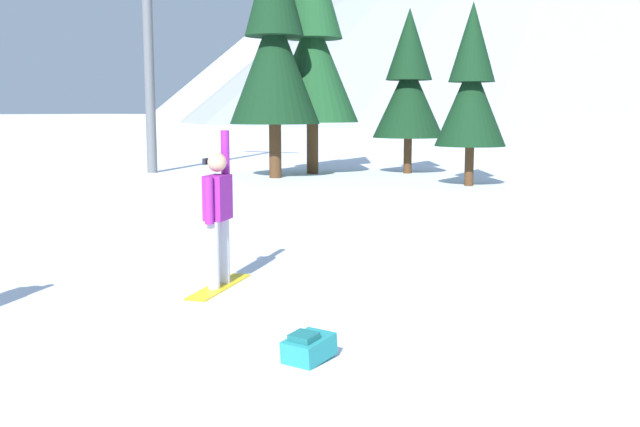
{
  "coord_description": "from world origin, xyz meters",
  "views": [
    {
      "loc": [
        3.44,
        -3.54,
        2.23
      ],
      "look_at": [
        -0.68,
        4.2,
        1.0
      ],
      "focal_mm": 41.17,
      "sensor_mm": 36.0,
      "label": 1
    }
  ],
  "objects_px": {
    "pine_tree_tall": "(312,45)",
    "pine_tree_broad": "(274,43)",
    "snowboarder_midground": "(218,214)",
    "backpack_teal": "(309,347)",
    "pine_tree_short": "(409,84)",
    "pine_tree_leaning": "(471,86)"
  },
  "relations": [
    {
      "from": "snowboarder_midground",
      "to": "pine_tree_short",
      "type": "xyz_separation_m",
      "value": [
        -4.18,
        17.32,
        2.23
      ]
    },
    {
      "from": "snowboarder_midground",
      "to": "pine_tree_broad",
      "type": "height_order",
      "value": "pine_tree_broad"
    },
    {
      "from": "pine_tree_tall",
      "to": "pine_tree_leaning",
      "type": "bearing_deg",
      "value": -14.5
    },
    {
      "from": "pine_tree_leaning",
      "to": "pine_tree_short",
      "type": "bearing_deg",
      "value": 134.38
    },
    {
      "from": "pine_tree_tall",
      "to": "pine_tree_broad",
      "type": "bearing_deg",
      "value": -98.3
    },
    {
      "from": "pine_tree_broad",
      "to": "pine_tree_leaning",
      "type": "height_order",
      "value": "pine_tree_broad"
    },
    {
      "from": "pine_tree_short",
      "to": "pine_tree_tall",
      "type": "distance_m",
      "value": 3.68
    },
    {
      "from": "backpack_teal",
      "to": "pine_tree_short",
      "type": "distance_m",
      "value": 20.51
    },
    {
      "from": "pine_tree_tall",
      "to": "pine_tree_short",
      "type": "bearing_deg",
      "value": 30.17
    },
    {
      "from": "pine_tree_leaning",
      "to": "pine_tree_short",
      "type": "xyz_separation_m",
      "value": [
        -3.26,
        3.33,
        0.23
      ]
    },
    {
      "from": "backpack_teal",
      "to": "pine_tree_short",
      "type": "xyz_separation_m",
      "value": [
        -6.53,
        19.21,
        3.04
      ]
    },
    {
      "from": "pine_tree_leaning",
      "to": "pine_tree_tall",
      "type": "height_order",
      "value": "pine_tree_tall"
    },
    {
      "from": "snowboarder_midground",
      "to": "pine_tree_tall",
      "type": "xyz_separation_m",
      "value": [
        -7.14,
        15.6,
        3.59
      ]
    },
    {
      "from": "snowboarder_midground",
      "to": "pine_tree_short",
      "type": "bearing_deg",
      "value": 103.58
    },
    {
      "from": "pine_tree_broad",
      "to": "pine_tree_leaning",
      "type": "distance_m",
      "value": 6.7
    },
    {
      "from": "snowboarder_midground",
      "to": "backpack_teal",
      "type": "height_order",
      "value": "snowboarder_midground"
    },
    {
      "from": "backpack_teal",
      "to": "pine_tree_tall",
      "type": "distance_m",
      "value": 20.38
    },
    {
      "from": "pine_tree_leaning",
      "to": "pine_tree_tall",
      "type": "distance_m",
      "value": 6.61
    },
    {
      "from": "snowboarder_midground",
      "to": "pine_tree_tall",
      "type": "height_order",
      "value": "pine_tree_tall"
    },
    {
      "from": "pine_tree_broad",
      "to": "pine_tree_short",
      "type": "xyz_separation_m",
      "value": [
        3.26,
        3.78,
        -1.28
      ]
    },
    {
      "from": "backpack_teal",
      "to": "pine_tree_broad",
      "type": "distance_m",
      "value": 18.78
    },
    {
      "from": "backpack_teal",
      "to": "pine_tree_short",
      "type": "height_order",
      "value": "pine_tree_short"
    }
  ]
}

